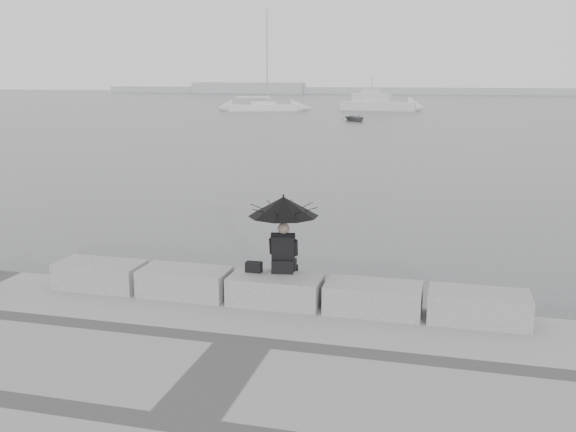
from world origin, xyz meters
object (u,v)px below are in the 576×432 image
(dinghy, at_px, (355,118))
(seated_person, at_px, (283,215))
(motor_cruiser, at_px, (379,104))
(sailboat_left, at_px, (263,107))

(dinghy, bearing_deg, seated_person, -117.43)
(motor_cruiser, height_order, dinghy, motor_cruiser)
(sailboat_left, xyz_separation_m, dinghy, (14.47, -16.01, -0.23))
(sailboat_left, distance_m, motor_cruiser, 15.18)
(seated_person, bearing_deg, motor_cruiser, 85.60)
(seated_person, relative_size, dinghy, 0.42)
(seated_person, height_order, sailboat_left, sailboat_left)
(sailboat_left, distance_m, dinghy, 21.58)
(sailboat_left, bearing_deg, seated_person, -91.21)
(sailboat_left, bearing_deg, motor_cruiser, -0.20)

